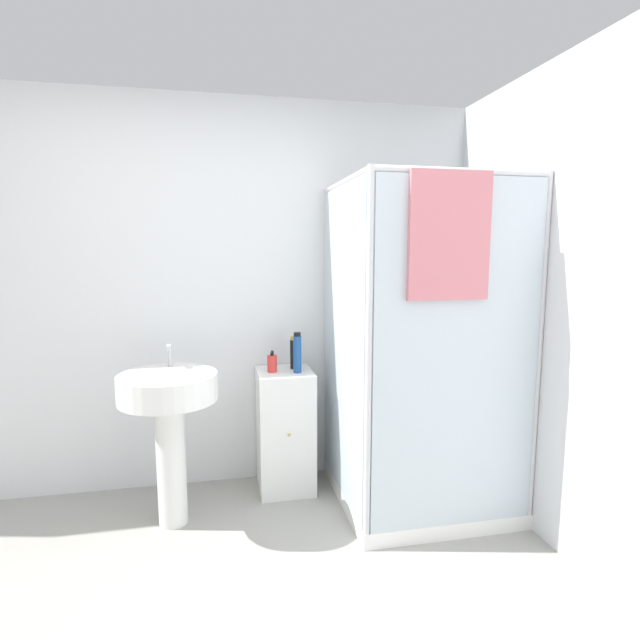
# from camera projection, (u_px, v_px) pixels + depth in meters

# --- Properties ---
(wall_back) EXTENTS (6.40, 0.06, 2.50)m
(wall_back) POSITION_uv_depth(u_px,v_px,m) (219.00, 296.00, 3.24)
(wall_back) COLOR silver
(wall_back) RESTS_ON ground_plane
(shower_enclosure) EXTENTS (0.98, 1.01, 1.95)m
(shower_enclosure) POSITION_uv_depth(u_px,v_px,m) (413.00, 425.00, 2.98)
(shower_enclosure) COLOR white
(shower_enclosure) RESTS_ON ground_plane
(vanity_cabinet) EXTENTS (0.35, 0.39, 0.78)m
(vanity_cabinet) POSITION_uv_depth(u_px,v_px,m) (285.00, 430.00, 3.23)
(vanity_cabinet) COLOR white
(vanity_cabinet) RESTS_ON ground_plane
(sink) EXTENTS (0.54, 0.54, 1.01)m
(sink) POSITION_uv_depth(u_px,v_px,m) (169.00, 410.00, 2.77)
(sink) COLOR white
(sink) RESTS_ON ground_plane
(soap_dispenser) EXTENTS (0.06, 0.06, 0.14)m
(soap_dispenser) POSITION_uv_depth(u_px,v_px,m) (272.00, 363.00, 3.14)
(soap_dispenser) COLOR red
(soap_dispenser) RESTS_ON vanity_cabinet
(shampoo_bottle_tall_black) EXTENTS (0.05, 0.05, 0.21)m
(shampoo_bottle_tall_black) POSITION_uv_depth(u_px,v_px,m) (294.00, 353.00, 3.22)
(shampoo_bottle_tall_black) COLOR black
(shampoo_bottle_tall_black) RESTS_ON vanity_cabinet
(shampoo_bottle_blue) EXTENTS (0.05, 0.05, 0.26)m
(shampoo_bottle_blue) POSITION_uv_depth(u_px,v_px,m) (297.00, 353.00, 3.11)
(shampoo_bottle_blue) COLOR #1E4C93
(shampoo_bottle_blue) RESTS_ON vanity_cabinet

